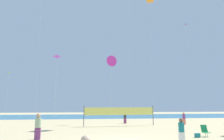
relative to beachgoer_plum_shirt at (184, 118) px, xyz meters
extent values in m
cube|color=teal|center=(-9.98, 22.69, -0.83)|extent=(120.00, 20.00, 0.01)
cube|color=#EA7260|center=(0.00, 0.00, -0.48)|extent=(0.34, 0.20, 0.71)
cylinder|color=#7A3872|center=(0.00, 0.00, 0.17)|extent=(0.36, 0.36, 0.59)
sphere|color=tan|center=(0.00, 0.00, 0.59)|extent=(0.26, 0.26, 0.26)
cube|color=#7A3872|center=(-7.20, 2.69, -0.47)|extent=(0.34, 0.21, 0.72)
cylinder|color=#2D2D33|center=(-7.20, 2.69, 0.18)|extent=(0.36, 0.36, 0.59)
sphere|color=#997051|center=(-7.20, 2.69, 0.61)|extent=(0.27, 0.27, 0.27)
cube|color=#7A3872|center=(-16.18, -10.17, -0.41)|extent=(0.41, 0.24, 0.85)
cylinder|color=#99B28C|center=(-16.18, -10.17, 0.37)|extent=(0.43, 0.43, 0.70)
sphere|color=tan|center=(-16.18, -10.17, 0.88)|extent=(0.31, 0.31, 0.31)
cube|color=white|center=(-6.58, -13.15, -0.46)|extent=(0.35, 0.21, 0.74)
cylinder|color=#19727A|center=(-6.58, -13.15, 0.21)|extent=(0.37, 0.37, 0.61)
sphere|color=brown|center=(-6.58, -13.15, 0.65)|extent=(0.27, 0.27, 0.27)
cube|color=#1E8C4C|center=(-3.24, -10.43, -0.51)|extent=(0.52, 0.48, 0.03)
cube|color=#1E8C4C|center=(-3.24, -10.14, -0.23)|extent=(0.52, 0.23, 0.57)
cylinder|color=silver|center=(-3.24, -10.57, -0.67)|extent=(0.03, 0.03, 0.32)
cylinder|color=silver|center=(-3.24, -10.28, -0.67)|extent=(0.03, 0.03, 0.32)
cylinder|color=#4C4C51|center=(-12.81, -0.98, 0.37)|extent=(0.08, 0.08, 2.40)
cylinder|color=#4C4C51|center=(-4.24, -0.38, 0.37)|extent=(0.08, 0.08, 2.40)
cube|color=#EAE566|center=(-8.52, -0.68, 0.90)|extent=(8.57, 0.62, 0.90)
cube|color=#19727A|center=(-4.16, -10.71, -0.67)|extent=(0.40, 0.20, 0.32)
cylinder|color=silver|center=(-7.03, -0.23, 9.07)|extent=(0.01, 0.01, 19.80)
cylinder|color=silver|center=(-18.60, 0.39, 7.72)|extent=(0.01, 0.01, 17.10)
cylinder|color=silver|center=(-15.45, -6.79, 2.63)|extent=(0.01, 0.01, 6.92)
pyramid|color=purple|center=(-15.45, -6.77, 6.15)|extent=(0.54, 0.56, 0.29)
cylinder|color=silver|center=(3.80, 5.28, 7.03)|extent=(0.01, 0.01, 15.72)
pyramid|color=#D833A5|center=(3.77, 5.27, 14.94)|extent=(0.66, 0.66, 0.37)
cylinder|color=silver|center=(-23.95, 6.44, 2.77)|extent=(0.01, 0.01, 7.20)
pyramid|color=#8CD833|center=(-23.97, 6.42, 6.41)|extent=(0.61, 0.61, 0.31)
cylinder|color=silver|center=(-8.95, 3.86, 3.59)|extent=(0.01, 0.01, 8.84)
cone|color=#D833A5|center=(-8.95, 3.86, 8.00)|extent=(1.66, 0.83, 1.62)
cylinder|color=silver|center=(-3.35, 2.11, 8.42)|extent=(0.01, 0.01, 18.51)
camera|label=1|loc=(-13.02, -26.87, 1.63)|focal=34.58mm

